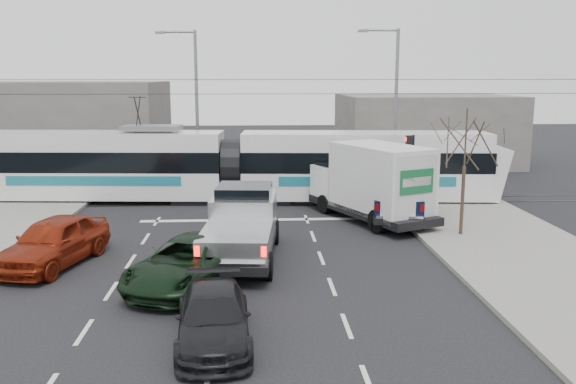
{
  "coord_description": "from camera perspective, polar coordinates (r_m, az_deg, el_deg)",
  "views": [
    {
      "loc": [
        -0.67,
        -20.74,
        6.37
      ],
      "look_at": [
        0.7,
        3.2,
        1.8
      ],
      "focal_mm": 38.0,
      "sensor_mm": 36.0,
      "label": 1
    }
  ],
  "objects": [
    {
      "name": "red_car",
      "position": [
        22.24,
        -21.09,
        -4.35
      ],
      "size": [
        3.21,
        5.27,
        1.68
      ],
      "primitive_type": "imported",
      "rotation": [
        0.0,
        0.0,
        -0.27
      ],
      "color": "maroon",
      "rests_on": "ground"
    },
    {
      "name": "navy_pickup",
      "position": [
        27.76,
        9.73,
        -0.19
      ],
      "size": [
        2.73,
        5.79,
        2.35
      ],
      "rotation": [
        0.0,
        0.0,
        -0.13
      ],
      "color": "black",
      "rests_on": "ground"
    },
    {
      "name": "building_right",
      "position": [
        46.66,
        12.56,
        5.77
      ],
      "size": [
        12.0,
        10.0,
        5.0
      ],
      "primitive_type": "cube",
      "color": "slate",
      "rests_on": "ground"
    },
    {
      "name": "catenary",
      "position": [
        30.85,
        -2.03,
        6.15
      ],
      "size": [
        60.0,
        0.2,
        7.0
      ],
      "color": "black",
      "rests_on": "ground"
    },
    {
      "name": "tram",
      "position": [
        31.36,
        -5.32,
        2.53
      ],
      "size": [
        26.21,
        4.5,
        5.32
      ],
      "rotation": [
        0.0,
        0.0,
        -0.07
      ],
      "color": "white",
      "rests_on": "ground"
    },
    {
      "name": "box_truck",
      "position": [
        27.15,
        7.91,
        0.8
      ],
      "size": [
        5.05,
        7.28,
        3.46
      ],
      "rotation": [
        0.0,
        0.0,
        0.43
      ],
      "color": "black",
      "rests_on": "ground"
    },
    {
      "name": "rails",
      "position": [
        31.4,
        -1.98,
        -0.91
      ],
      "size": [
        60.0,
        1.6,
        0.03
      ],
      "primitive_type": "cube",
      "color": "#33302D",
      "rests_on": "ground"
    },
    {
      "name": "traffic_signal",
      "position": [
        28.39,
        11.34,
        3.23
      ],
      "size": [
        0.44,
        0.44,
        3.6
      ],
      "color": "black",
      "rests_on": "ground"
    },
    {
      "name": "bare_tree",
      "position": [
        24.8,
        16.28,
        4.39
      ],
      "size": [
        2.4,
        2.4,
        5.0
      ],
      "color": "#47382B",
      "rests_on": "ground"
    },
    {
      "name": "street_lamp_far",
      "position": [
        36.93,
        -8.83,
        8.71
      ],
      "size": [
        2.38,
        0.25,
        9.0
      ],
      "color": "slate",
      "rests_on": "ground"
    },
    {
      "name": "green_car",
      "position": [
        19.08,
        -9.29,
        -6.52
      ],
      "size": [
        4.15,
        5.82,
        1.47
      ],
      "primitive_type": "imported",
      "rotation": [
        0.0,
        0.0,
        -0.36
      ],
      "color": "black",
      "rests_on": "ground"
    },
    {
      "name": "sidewalk_right",
      "position": [
        23.73,
        21.01,
        -5.33
      ],
      "size": [
        6.0,
        60.0,
        0.15
      ],
      "primitive_type": "cube",
      "color": "gray",
      "rests_on": "ground"
    },
    {
      "name": "building_left",
      "position": [
        44.9,
        -20.64,
        5.79
      ],
      "size": [
        14.0,
        10.0,
        6.0
      ],
      "primitive_type": "cube",
      "color": "slate",
      "rests_on": "ground"
    },
    {
      "name": "street_lamp_near",
      "position": [
        35.67,
        9.78,
        8.61
      ],
      "size": [
        2.38,
        0.25,
        9.0
      ],
      "color": "slate",
      "rests_on": "ground"
    },
    {
      "name": "silver_pickup",
      "position": [
        21.79,
        -4.29,
        -2.94
      ],
      "size": [
        2.86,
        6.87,
        2.43
      ],
      "rotation": [
        0.0,
        0.0,
        -0.09
      ],
      "color": "black",
      "rests_on": "ground"
    },
    {
      "name": "dark_car",
      "position": [
        15.13,
        -6.98,
        -11.6
      ],
      "size": [
        2.03,
        4.43,
        1.25
      ],
      "primitive_type": "imported",
      "rotation": [
        0.0,
        0.0,
        0.06
      ],
      "color": "black",
      "rests_on": "ground"
    },
    {
      "name": "ground",
      "position": [
        21.7,
        -1.37,
        -6.28
      ],
      "size": [
        120.0,
        120.0,
        0.0
      ],
      "primitive_type": "plane",
      "color": "black",
      "rests_on": "ground"
    }
  ]
}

